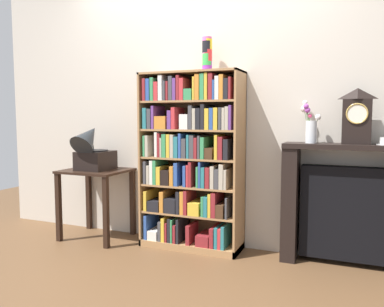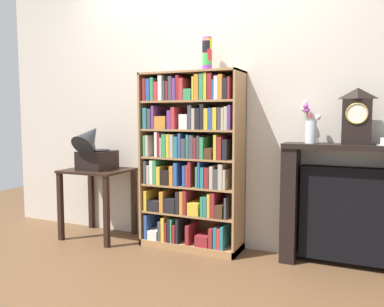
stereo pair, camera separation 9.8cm
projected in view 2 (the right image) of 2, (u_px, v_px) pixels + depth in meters
ground_plane at (186, 252)px, 3.42m from camera, size 7.79×6.40×0.02m
wall_back at (218, 102)px, 3.53m from camera, size 4.79×0.08×2.60m
bookshelf at (191, 161)px, 3.45m from camera, size 0.90×0.33×1.56m
cup_stack at (207, 54)px, 3.35m from camera, size 0.09×0.09×0.29m
side_table_left at (98, 185)px, 3.79m from camera, size 0.60×0.52×0.67m
gramophone at (94, 149)px, 3.72m from camera, size 0.28×0.44×0.49m
fireplace_mantel at (348, 207)px, 3.01m from camera, size 1.00×0.25×0.96m
mantel_clock at (357, 116)px, 2.91m from camera, size 0.21×0.11×0.42m
flower_vase at (310, 126)px, 3.06m from camera, size 0.16×0.14×0.34m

